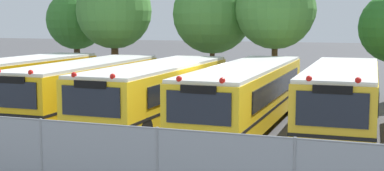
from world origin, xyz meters
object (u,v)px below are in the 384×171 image
object	(u,v)px
school_bus_2	(158,91)
school_bus_3	(246,94)
tree_2	(214,14)
tree_3	(279,9)
school_bus_4	(342,98)
school_bus_0	(18,83)
tree_0	(78,19)
tree_1	(115,12)
school_bus_1	(86,87)

from	to	relation	value
school_bus_2	school_bus_3	world-z (taller)	school_bus_3
tree_2	tree_3	xyz separation A→B (m)	(3.77, -0.75, 0.22)
tree_2	tree_3	distance (m)	3.85
school_bus_3	school_bus_4	xyz separation A→B (m)	(3.57, -0.11, 0.03)
tree_2	school_bus_3	bearing A→B (deg)	-65.54
school_bus_0	tree_0	xyz separation A→B (m)	(-2.22, 8.93, 2.84)
school_bus_0	school_bus_4	world-z (taller)	school_bus_4
school_bus_4	tree_3	xyz separation A→B (m)	(-3.91, 8.41, 3.33)
tree_1	tree_2	xyz separation A→B (m)	(5.57, 1.21, -0.14)
school_bus_1	school_bus_4	xyz separation A→B (m)	(10.64, -0.19, 0.07)
tree_1	school_bus_1	bearing A→B (deg)	-71.43
school_bus_0	school_bus_2	xyz separation A→B (m)	(7.11, -0.49, -0.00)
school_bus_2	school_bus_4	size ratio (longest dim) A/B	1.07
school_bus_1	tree_0	bearing A→B (deg)	-58.07
school_bus_4	tree_3	size ratio (longest dim) A/B	1.46
school_bus_2	tree_0	distance (m)	13.56
school_bus_2	tree_3	distance (m)	9.81
school_bus_2	tree_1	xyz separation A→B (m)	(-6.15, 8.18, 3.29)
school_bus_4	school_bus_1	bearing A→B (deg)	-1.90
school_bus_3	school_bus_1	bearing A→B (deg)	-0.62
school_bus_1	tree_3	size ratio (longest dim) A/B	1.50
school_bus_2	school_bus_3	distance (m)	3.55
tree_3	tree_2	bearing A→B (deg)	168.73
school_bus_3	school_bus_4	bearing A→B (deg)	178.23
tree_0	tree_2	distance (m)	8.76
tree_2	tree_1	bearing A→B (deg)	-167.76
tree_3	school_bus_3	bearing A→B (deg)	-87.60
school_bus_4	tree_0	bearing A→B (deg)	-30.06
tree_2	tree_3	size ratio (longest dim) A/B	0.99
school_bus_4	tree_2	world-z (taller)	tree_2
school_bus_1	school_bus_4	bearing A→B (deg)	178.11
school_bus_2	tree_3	bearing A→B (deg)	-109.71
tree_2	tree_0	bearing A→B (deg)	179.81
school_bus_1	school_bus_0	bearing A→B (deg)	-1.96
school_bus_0	school_bus_1	bearing A→B (deg)	-179.77
school_bus_0	school_bus_2	world-z (taller)	school_bus_0
school_bus_3	tree_1	bearing A→B (deg)	-38.96
school_bus_3	tree_2	distance (m)	10.42
school_bus_3	tree_0	xyz separation A→B (m)	(-12.87, 9.08, 2.83)
school_bus_0	tree_1	size ratio (longest dim) A/B	1.45
school_bus_0	school_bus_2	size ratio (longest dim) A/B	0.93
tree_0	tree_2	xyz separation A→B (m)	(8.76, -0.03, 0.30)
tree_0	school_bus_1	bearing A→B (deg)	-57.21
school_bus_0	tree_0	size ratio (longest dim) A/B	1.65
school_bus_1	school_bus_4	distance (m)	10.65
school_bus_2	tree_2	size ratio (longest dim) A/B	1.57
school_bus_2	school_bus_3	xyz separation A→B (m)	(3.54, 0.34, 0.01)
school_bus_1	tree_0	xyz separation A→B (m)	(-5.80, 9.00, 2.87)
school_bus_4	tree_2	size ratio (longest dim) A/B	1.48
school_bus_0	school_bus_1	xyz separation A→B (m)	(3.57, -0.07, -0.03)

